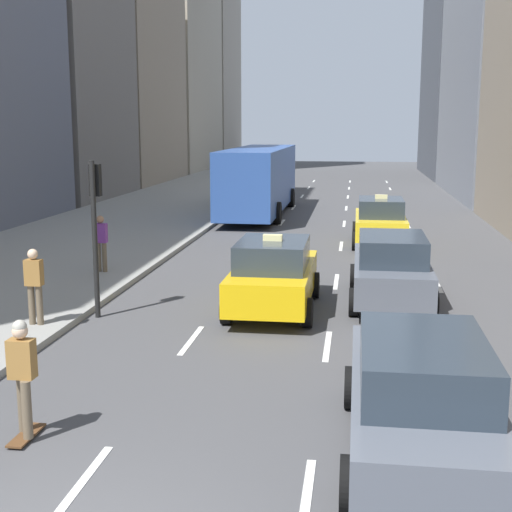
{
  "coord_description": "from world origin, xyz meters",
  "views": [
    {
      "loc": [
        3.09,
        -5.81,
        4.4
      ],
      "look_at": [
        0.75,
        10.83,
        1.28
      ],
      "focal_mm": 50.0,
      "sensor_mm": 36.0,
      "label": 1
    }
  ],
  "objects_px": {
    "sedan_silver_behind": "(391,268)",
    "traffic_light_pole": "(95,213)",
    "pedestrian_far_walking": "(101,241)",
    "taxi_second": "(274,275)",
    "sedan_black_near": "(420,396)",
    "pedestrian_mid_block": "(34,283)",
    "skateboarder": "(23,374)",
    "taxi_lead": "(380,221)",
    "city_bus": "(259,178)"
  },
  "relations": [
    {
      "from": "sedan_silver_behind",
      "to": "taxi_second",
      "type": "bearing_deg",
      "value": -157.44
    },
    {
      "from": "sedan_black_near",
      "to": "city_bus",
      "type": "xyz_separation_m",
      "value": [
        -5.61,
        25.42,
        0.91
      ]
    },
    {
      "from": "taxi_second",
      "to": "traffic_light_pole",
      "type": "height_order",
      "value": "traffic_light_pole"
    },
    {
      "from": "city_bus",
      "to": "skateboarder",
      "type": "xyz_separation_m",
      "value": [
        0.15,
        -25.59,
        -0.82
      ]
    },
    {
      "from": "taxi_second",
      "to": "sedan_silver_behind",
      "type": "bearing_deg",
      "value": 22.56
    },
    {
      "from": "city_bus",
      "to": "pedestrian_mid_block",
      "type": "xyz_separation_m",
      "value": [
        -2.05,
        -20.5,
        -0.72
      ]
    },
    {
      "from": "sedan_black_near",
      "to": "city_bus",
      "type": "relative_size",
      "value": 0.43
    },
    {
      "from": "taxi_second",
      "to": "pedestrian_far_walking",
      "type": "relative_size",
      "value": 2.67
    },
    {
      "from": "pedestrian_mid_block",
      "to": "skateboarder",
      "type": "bearing_deg",
      "value": -66.63
    },
    {
      "from": "taxi_lead",
      "to": "sedan_silver_behind",
      "type": "distance_m",
      "value": 8.78
    },
    {
      "from": "sedan_black_near",
      "to": "city_bus",
      "type": "bearing_deg",
      "value": 102.45
    },
    {
      "from": "taxi_lead",
      "to": "pedestrian_mid_block",
      "type": "relative_size",
      "value": 2.67
    },
    {
      "from": "sedan_silver_behind",
      "to": "city_bus",
      "type": "distance_m",
      "value": 17.85
    },
    {
      "from": "sedan_black_near",
      "to": "sedan_silver_behind",
      "type": "distance_m",
      "value": 8.5
    },
    {
      "from": "taxi_second",
      "to": "taxi_lead",
      "type": "bearing_deg",
      "value": 74.27
    },
    {
      "from": "city_bus",
      "to": "skateboarder",
      "type": "bearing_deg",
      "value": -89.66
    },
    {
      "from": "pedestrian_far_walking",
      "to": "traffic_light_pole",
      "type": "bearing_deg",
      "value": -70.83
    },
    {
      "from": "sedan_black_near",
      "to": "traffic_light_pole",
      "type": "relative_size",
      "value": 1.38
    },
    {
      "from": "taxi_lead",
      "to": "taxi_second",
      "type": "distance_m",
      "value": 10.33
    },
    {
      "from": "skateboarder",
      "to": "pedestrian_far_walking",
      "type": "height_order",
      "value": "pedestrian_far_walking"
    },
    {
      "from": "sedan_silver_behind",
      "to": "pedestrian_mid_block",
      "type": "height_order",
      "value": "pedestrian_mid_block"
    },
    {
      "from": "skateboarder",
      "to": "pedestrian_far_walking",
      "type": "xyz_separation_m",
      "value": [
        -2.75,
        10.63,
        0.1
      ]
    },
    {
      "from": "taxi_lead",
      "to": "skateboarder",
      "type": "relative_size",
      "value": 2.52
    },
    {
      "from": "taxi_second",
      "to": "sedan_black_near",
      "type": "bearing_deg",
      "value": -69.1
    },
    {
      "from": "city_bus",
      "to": "traffic_light_pole",
      "type": "bearing_deg",
      "value": -93.4
    },
    {
      "from": "taxi_second",
      "to": "city_bus",
      "type": "relative_size",
      "value": 0.38
    },
    {
      "from": "traffic_light_pole",
      "to": "sedan_black_near",
      "type": "bearing_deg",
      "value": -42.86
    },
    {
      "from": "pedestrian_mid_block",
      "to": "traffic_light_pole",
      "type": "distance_m",
      "value": 2.11
    },
    {
      "from": "taxi_second",
      "to": "pedestrian_mid_block",
      "type": "distance_m",
      "value": 5.43
    },
    {
      "from": "taxi_lead",
      "to": "pedestrian_far_walking",
      "type": "distance_m",
      "value": 10.67
    },
    {
      "from": "taxi_lead",
      "to": "skateboarder",
      "type": "xyz_separation_m",
      "value": [
        -5.46,
        -17.44,
        0.08
      ]
    },
    {
      "from": "pedestrian_far_walking",
      "to": "taxi_second",
      "type": "bearing_deg",
      "value": -30.09
    },
    {
      "from": "sedan_black_near",
      "to": "pedestrian_mid_block",
      "type": "relative_size",
      "value": 3.01
    },
    {
      "from": "sedan_black_near",
      "to": "skateboarder",
      "type": "xyz_separation_m",
      "value": [
        -5.46,
        -0.17,
        0.09
      ]
    },
    {
      "from": "sedan_silver_behind",
      "to": "city_bus",
      "type": "xyz_separation_m",
      "value": [
        -5.61,
        16.92,
        0.91
      ]
    },
    {
      "from": "sedan_silver_behind",
      "to": "city_bus",
      "type": "bearing_deg",
      "value": 108.35
    },
    {
      "from": "taxi_lead",
      "to": "pedestrian_far_walking",
      "type": "xyz_separation_m",
      "value": [
        -8.21,
        -6.8,
        0.19
      ]
    },
    {
      "from": "taxi_lead",
      "to": "city_bus",
      "type": "xyz_separation_m",
      "value": [
        -5.61,
        8.15,
        0.91
      ]
    },
    {
      "from": "pedestrian_far_walking",
      "to": "traffic_light_pole",
      "type": "height_order",
      "value": "traffic_light_pole"
    },
    {
      "from": "city_bus",
      "to": "sedan_silver_behind",
      "type": "bearing_deg",
      "value": -71.65
    },
    {
      "from": "skateboarder",
      "to": "pedestrian_far_walking",
      "type": "relative_size",
      "value": 1.06
    },
    {
      "from": "sedan_silver_behind",
      "to": "traffic_light_pole",
      "type": "distance_m",
      "value": 7.27
    },
    {
      "from": "city_bus",
      "to": "pedestrian_far_walking",
      "type": "bearing_deg",
      "value": -99.86
    },
    {
      "from": "pedestrian_far_walking",
      "to": "sedan_black_near",
      "type": "bearing_deg",
      "value": -51.89
    },
    {
      "from": "pedestrian_mid_block",
      "to": "pedestrian_far_walking",
      "type": "relative_size",
      "value": 1.0
    },
    {
      "from": "taxi_lead",
      "to": "city_bus",
      "type": "relative_size",
      "value": 0.38
    },
    {
      "from": "sedan_black_near",
      "to": "traffic_light_pole",
      "type": "bearing_deg",
      "value": 137.14
    },
    {
      "from": "sedan_black_near",
      "to": "sedan_silver_behind",
      "type": "bearing_deg",
      "value": 90.0
    },
    {
      "from": "sedan_silver_behind",
      "to": "traffic_light_pole",
      "type": "relative_size",
      "value": 1.3
    },
    {
      "from": "sedan_silver_behind",
      "to": "city_bus",
      "type": "height_order",
      "value": "city_bus"
    }
  ]
}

